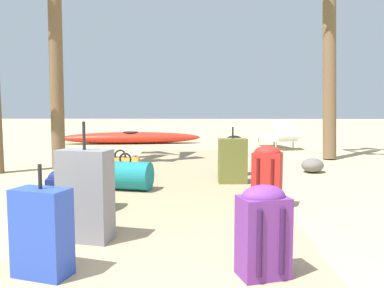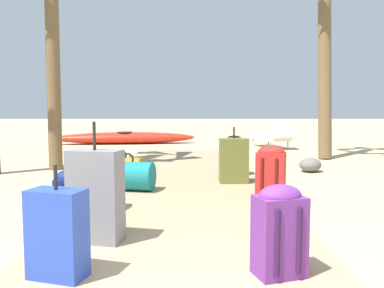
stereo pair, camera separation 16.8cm
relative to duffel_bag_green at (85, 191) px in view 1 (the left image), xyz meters
The scene contains 15 objects.
ground_plane 1.29m from the duffel_bag_green, 42.43° to the left, with size 60.00×60.00×0.00m, color tan.
boardwalk 1.88m from the duffel_bag_green, 60.23° to the left, with size 2.18×7.75×0.08m, color tan.
duffel_bag_green is the anchor object (origin of this frame).
suitcase_olive 2.13m from the duffel_bag_green, 40.99° to the left, with size 0.39×0.25×0.76m.
duffel_bag_orange 1.48m from the duffel_bag_green, 87.65° to the left, with size 0.52×0.33×0.44m.
suitcase_blue 1.63m from the duffel_bag_green, 82.84° to the right, with size 0.38×0.28×0.69m.
suitcase_grey 1.02m from the duffel_bag_green, 73.61° to the right, with size 0.44×0.29×0.92m.
backpack_red 1.95m from the duffel_bag_green, 12.12° to the left, with size 0.37×0.33×0.61m.
backpack_navy 0.52m from the duffel_bag_green, 91.58° to the right, with size 0.37×0.29×0.50m.
duffel_bag_teal 0.95m from the duffel_bag_green, 75.62° to the left, with size 0.69×0.47×0.47m.
backpack_purple 2.23m from the duffel_bag_green, 45.84° to the right, with size 0.34×0.29×0.57m.
backpack_black 2.60m from the duffel_bag_green, 49.88° to the left, with size 0.31×0.27×0.60m.
lounge_chair 7.41m from the duffel_bag_green, 64.19° to the left, with size 0.98×1.66×0.77m.
kayak 7.91m from the duffel_bag_green, 96.62° to the left, with size 4.23×1.19×0.36m.
rock_right_mid 4.13m from the duffel_bag_green, 42.03° to the left, with size 0.36×0.43×0.24m, color slate.
Camera 1 is at (0.24, -1.72, 1.12)m, focal length 37.37 mm.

